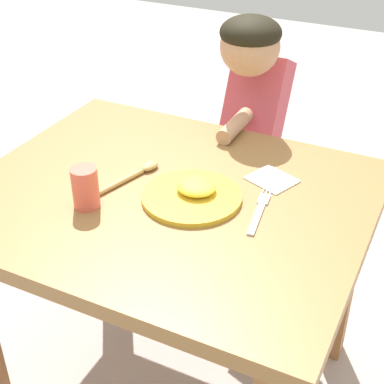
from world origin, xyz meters
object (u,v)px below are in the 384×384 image
(plate, at_px, (193,194))
(fork, at_px, (259,211))
(person, at_px, (253,143))
(spoon, at_px, (136,173))
(drinking_cup, at_px, (85,188))

(plate, relative_size, fork, 1.16)
(fork, distance_m, person, 0.60)
(spoon, bearing_deg, plate, -83.36)
(fork, distance_m, spoon, 0.35)
(spoon, bearing_deg, drinking_cup, -175.53)
(fork, bearing_deg, spoon, 79.29)
(drinking_cup, relative_size, person, 0.10)
(drinking_cup, bearing_deg, person, 76.15)
(spoon, height_order, person, person)
(plate, height_order, drinking_cup, drinking_cup)
(plate, height_order, spoon, plate)
(fork, bearing_deg, drinking_cup, 103.91)
(fork, height_order, spoon, spoon)
(fork, distance_m, drinking_cup, 0.42)
(spoon, distance_m, drinking_cup, 0.18)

